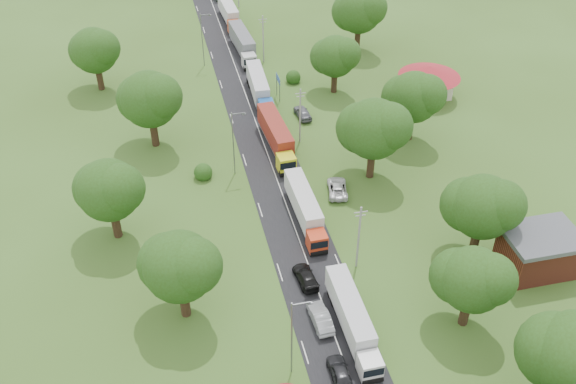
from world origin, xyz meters
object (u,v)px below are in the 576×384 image
object	(u,v)px
car_lane_front	(340,373)
car_lane_mid	(320,318)
truck_0	(352,318)
info_sign	(278,82)

from	to	relation	value
car_lane_front	car_lane_mid	size ratio (longest dim) A/B	0.93
truck_0	car_lane_mid	world-z (taller)	truck_0
car_lane_mid	car_lane_front	bearing A→B (deg)	87.41
info_sign	truck_0	size ratio (longest dim) A/B	0.30
car_lane_front	car_lane_mid	distance (m)	7.29
truck_0	car_lane_mid	distance (m)	3.65
car_lane_front	car_lane_mid	world-z (taller)	car_lane_mid
truck_0	car_lane_mid	xyz separation A→B (m)	(-2.93, 1.83, -1.17)
truck_0	car_lane_front	size ratio (longest dim) A/B	2.91
info_sign	car_lane_mid	world-z (taller)	info_sign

